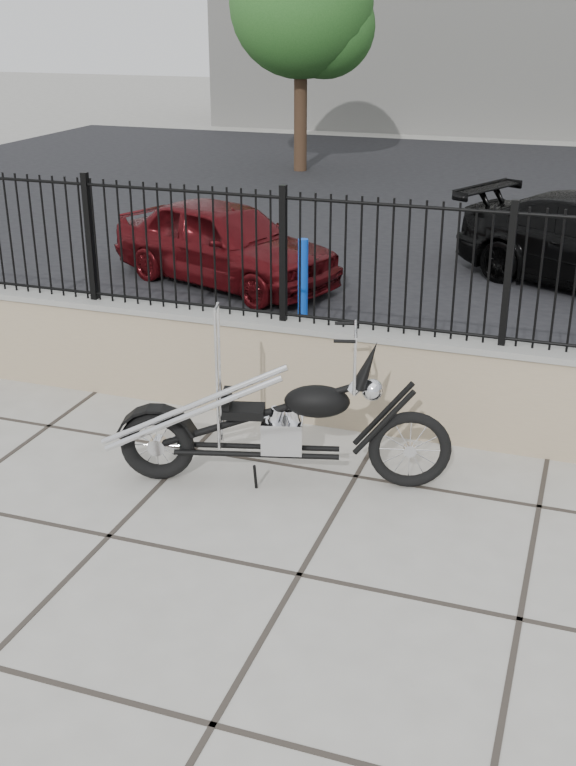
{
  "coord_description": "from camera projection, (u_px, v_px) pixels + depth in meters",
  "views": [
    {
      "loc": [
        1.65,
        -4.96,
        3.64
      ],
      "look_at": [
        -0.6,
        1.49,
        0.78
      ],
      "focal_mm": 42.0,
      "sensor_mm": 36.0,
      "label": 1
    }
  ],
  "objects": [
    {
      "name": "retaining_wall",
      "position": [
        386.0,
        381.0,
        8.22
      ],
      "size": [
        14.0,
        0.36,
        0.96
      ],
      "primitive_type": "cube",
      "color": "gray",
      "rests_on": "ground_plane"
    },
    {
      "name": "chopper_motorcycle",
      "position": [
        276.0,
        397.0,
        7.15
      ],
      "size": [
        2.62,
        1.12,
        1.56
      ],
      "primitive_type": null,
      "rotation": [
        0.0,
        0.0,
        0.27
      ],
      "color": "black",
      "rests_on": "ground_plane"
    },
    {
      "name": "car_red",
      "position": [
        225.0,
        242.0,
        12.62
      ],
      "size": [
        3.77,
        2.55,
        1.19
      ],
      "primitive_type": "imported",
      "rotation": [
        0.0,
        0.0,
        1.21
      ],
      "color": "#490A0E",
      "rests_on": "parking_lot"
    },
    {
      "name": "bollard_a",
      "position": [
        303.0,
        281.0,
        11.09
      ],
      "size": [
        0.14,
        0.14,
        1.05
      ],
      "primitive_type": "cylinder",
      "rotation": [
        0.0,
        0.0,
        0.14
      ],
      "color": "#0C1FBA",
      "rests_on": "ground_plane"
    },
    {
      "name": "parking_lot",
      "position": [
        507.0,
        215.0,
        17.12
      ],
      "size": [
        30.0,
        30.0,
        0.0
      ],
      "primitive_type": "plane",
      "color": "black",
      "rests_on": "ground"
    },
    {
      "name": "ground_plane",
      "position": [
        299.0,
        575.0,
        6.23
      ],
      "size": [
        90.0,
        90.0,
        0.0
      ],
      "primitive_type": "plane",
      "color": "#99968E",
      "rests_on": "ground"
    },
    {
      "name": "iron_fence",
      "position": [
        391.0,
        267.0,
        7.8
      ],
      "size": [
        14.0,
        0.08,
        1.2
      ],
      "primitive_type": "cube",
      "color": "black",
      "rests_on": "retaining_wall"
    }
  ]
}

